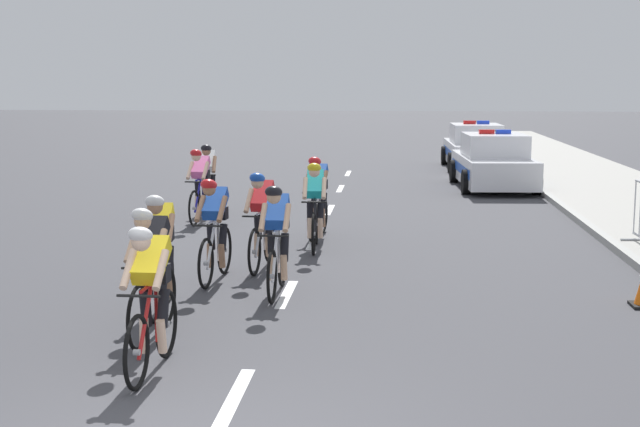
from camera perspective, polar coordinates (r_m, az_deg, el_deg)
name	(u,v)px	position (r m, az deg, el deg)	size (l,w,h in m)	color
kerb_edge	(562,207)	(20.74, 15.34, 0.42)	(0.16, 60.00, 0.13)	#9E9E99
lane_markings_centre	(313,242)	(16.02, -0.43, -1.82)	(0.14, 25.60, 0.01)	white
cyclist_lead	(151,296)	(8.90, -10.86, -5.25)	(0.42, 1.72, 1.56)	black
cyclist_second	(151,270)	(10.12, -10.81, -3.58)	(0.43, 1.72, 1.56)	black
cyclist_third	(160,251)	(11.20, -10.27, -2.40)	(0.44, 1.72, 1.56)	black
cyclist_fourth	(277,238)	(11.95, -2.80, -1.58)	(0.42, 1.72, 1.56)	black
cyclist_fifth	(215,228)	(12.82, -6.80, -0.94)	(0.44, 1.72, 1.56)	black
cyclist_sixth	(262,219)	(13.60, -3.77, -0.35)	(0.44, 1.72, 1.56)	black
cyclist_seventh	(315,205)	(15.14, -0.32, 0.58)	(0.42, 1.72, 1.56)	black
cyclist_eighth	(318,196)	(16.33, -0.15, 1.16)	(0.46, 1.72, 1.56)	black
cyclist_ninth	(200,184)	(18.26, -7.72, 1.87)	(0.43, 1.72, 1.56)	black
cyclist_tenth	(208,177)	(19.58, -7.23, 2.32)	(0.45, 1.72, 1.56)	black
police_car_nearest	(493,163)	(24.40, 11.11, 3.20)	(2.16, 4.48, 1.59)	white
police_car_second	(475,148)	(29.81, 9.97, 4.17)	(2.08, 4.44, 1.59)	white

